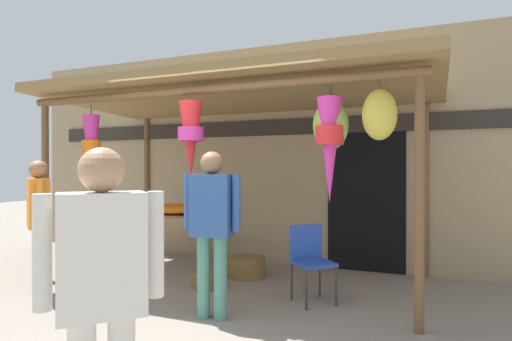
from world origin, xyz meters
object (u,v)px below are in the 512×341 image
Objects in this scene: display_table at (178,220)px; vendor_in_orange at (38,215)px; flower_heap_on_table at (176,209)px; folding_chair at (310,256)px; shopper_by_bananas at (102,284)px; customer_foreground at (212,220)px; wicker_basket_by_table at (207,280)px; wicker_basket_spare at (246,267)px.

display_table is 0.81× the size of vendor_in_orange.
flower_heap_on_table is 0.49× the size of vendor_in_orange.
flower_heap_on_table is at bearing 161.11° from folding_chair.
flower_heap_on_table is 4.38m from shopper_by_bananas.
flower_heap_on_table is at bearing 119.11° from shopper_by_bananas.
customer_foreground is (1.55, -1.70, 0.10)m from flower_heap_on_table.
vendor_in_orange is 0.96× the size of customer_foreground.
customer_foreground is at bearing 105.20° from shopper_by_bananas.
shopper_by_bananas is at bearing -69.11° from wicker_basket_by_table.
vendor_in_orange reaches higher than flower_heap_on_table.
customer_foreground reaches higher than folding_chair.
vendor_in_orange is (-0.74, -1.83, 0.23)m from display_table.
wicker_basket_by_table is 0.24× the size of shopper_by_bananas.
wicker_basket_spare is 2.69m from vendor_in_orange.
customer_foreground reaches higher than flower_heap_on_table.
display_table is 3.41× the size of wicker_basket_by_table.
flower_heap_on_table reaches higher than display_table.
shopper_by_bananas reaches higher than display_table.
folding_chair is 1.27m from customer_foreground.
flower_heap_on_table is 2.46m from folding_chair.
wicker_basket_spare is at bearing 72.17° from wicker_basket_by_table.
wicker_basket_by_table is at bearing 179.30° from folding_chair.
wicker_basket_spare is (1.19, -0.07, -0.75)m from flower_heap_on_table.
wicker_basket_by_table is 0.24× the size of vendor_in_orange.
shopper_by_bananas reaches higher than folding_chair.
shopper_by_bananas is (0.94, -3.75, 0.80)m from wicker_basket_spare.
display_table is 1.41m from wicker_basket_by_table.
folding_chair is 1.57× the size of wicker_basket_spare.
customer_foreground is at bearing -47.63° from flower_heap_on_table.
folding_chair is 0.51× the size of customer_foreground.
shopper_by_bananas is (2.13, -3.88, 0.24)m from display_table.
display_table is at bearing 159.86° from folding_chair.
shopper_by_bananas reaches higher than wicker_basket_spare.
flower_heap_on_table is 2.31m from customer_foreground.
wicker_basket_spare is (1.19, -0.13, -0.57)m from display_table.
wicker_basket_spare is at bearing 104.10° from shopper_by_bananas.
vendor_in_orange is at bearing -112.72° from flower_heap_on_table.
folding_chair is 2.23× the size of wicker_basket_by_table.
wicker_basket_spare is at bearing 147.31° from folding_chair.
folding_chair is 3.23m from vendor_in_orange.
shopper_by_bananas reaches higher than wicker_basket_by_table.
folding_chair is at bearing -0.70° from wicker_basket_by_table.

